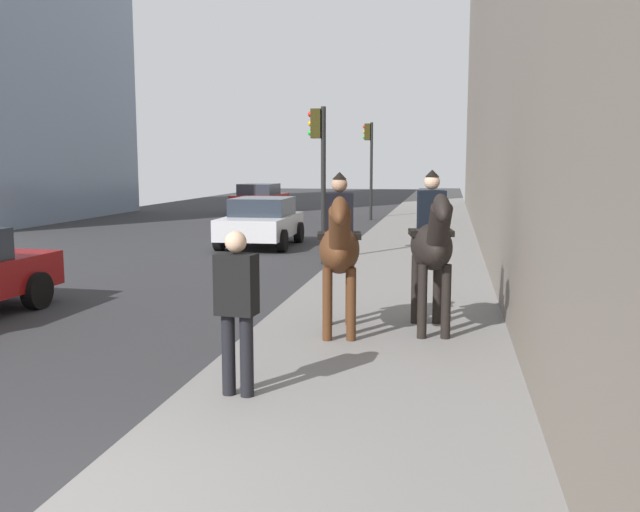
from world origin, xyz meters
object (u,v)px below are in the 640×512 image
at_px(mounted_horse_far, 432,243).
at_px(car_mid_lane, 261,221).
at_px(pedestrian_greeting, 237,302).
at_px(mounted_horse_near, 339,246).
at_px(car_near_lane, 260,198).
at_px(traffic_light_near_curb, 320,159).
at_px(traffic_light_far_curb, 369,155).

distance_m(mounted_horse_far, car_mid_lane, 11.51).
xyz_separation_m(pedestrian_greeting, car_mid_lane, (13.31, 3.40, -0.34)).
relative_size(mounted_horse_near, pedestrian_greeting, 1.32).
bearing_deg(pedestrian_greeting, car_near_lane, 20.34).
distance_m(mounted_horse_near, traffic_light_near_curb, 7.55).
relative_size(mounted_horse_far, traffic_light_near_curb, 0.60).
bearing_deg(car_near_lane, traffic_light_far_curb, -116.55).
relative_size(mounted_horse_near, car_mid_lane, 0.59).
distance_m(pedestrian_greeting, traffic_light_far_curb, 23.34).
relative_size(car_near_lane, traffic_light_far_curb, 0.96).
relative_size(mounted_horse_far, car_near_lane, 0.57).
relative_size(mounted_horse_far, pedestrian_greeting, 1.34).
height_order(traffic_light_near_curb, traffic_light_far_curb, traffic_light_far_curb).
bearing_deg(traffic_light_near_curb, pedestrian_greeting, -174.19).
bearing_deg(traffic_light_far_curb, car_near_lane, 61.14).
distance_m(mounted_horse_far, car_near_lane, 24.96).
bearing_deg(mounted_horse_far, pedestrian_greeting, -39.65).
xyz_separation_m(pedestrian_greeting, traffic_light_near_curb, (10.02, 1.02, 1.46)).
height_order(pedestrian_greeting, car_near_lane, pedestrian_greeting).
distance_m(car_mid_lane, traffic_light_near_curb, 4.44).
bearing_deg(car_near_lane, traffic_light_near_curb, -157.44).
height_order(car_mid_lane, traffic_light_far_curb, traffic_light_far_curb).
bearing_deg(pedestrian_greeting, mounted_horse_near, -7.24).
height_order(mounted_horse_near, traffic_light_near_curb, traffic_light_near_curb).
xyz_separation_m(mounted_horse_near, traffic_light_near_curb, (7.27, 1.63, 1.20)).
bearing_deg(mounted_horse_near, traffic_light_far_curb, 176.17).
bearing_deg(mounted_horse_near, traffic_light_near_curb, -176.59).
height_order(pedestrian_greeting, car_mid_lane, pedestrian_greeting).
height_order(car_near_lane, car_mid_lane, same).
bearing_deg(car_near_lane, mounted_horse_far, -156.73).
height_order(car_near_lane, traffic_light_far_curb, traffic_light_far_curb).
bearing_deg(traffic_light_near_curb, car_mid_lane, 35.93).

